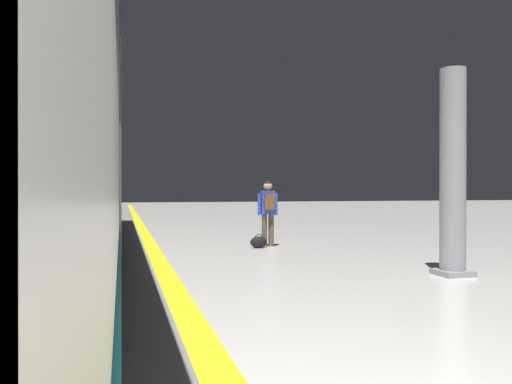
% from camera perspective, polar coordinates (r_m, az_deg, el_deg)
% --- Properties ---
extents(safety_line_strip, '(0.36, 80.00, 0.01)m').
position_cam_1_polar(safety_line_strip, '(10.46, -10.56, -7.93)').
color(safety_line_strip, yellow).
rests_on(safety_line_strip, ground).
extents(tactile_edge_band, '(0.74, 80.00, 0.01)m').
position_cam_1_polar(tactile_edge_band, '(10.44, -12.72, -7.96)').
color(tactile_edge_band, slate).
rests_on(tactile_edge_band, ground).
extents(high_speed_train, '(2.94, 31.64, 4.97)m').
position_cam_1_polar(high_speed_train, '(10.28, -23.05, 5.87)').
color(high_speed_train, '#38383D').
rests_on(high_speed_train, ground).
extents(passenger_near, '(0.54, 0.34, 1.73)m').
position_cam_1_polar(passenger_near, '(13.39, 1.34, -1.74)').
color(passenger_near, brown).
rests_on(passenger_near, ground).
extents(duffel_bag_near, '(0.44, 0.26, 0.36)m').
position_cam_1_polar(duffel_bag_near, '(13.12, 0.29, -5.60)').
color(duffel_bag_near, black).
rests_on(duffel_bag_near, ground).
extents(platform_pillar, '(0.56, 0.56, 3.60)m').
position_cam_1_polar(platform_pillar, '(9.52, 21.08, 1.63)').
color(platform_pillar, gray).
rests_on(platform_pillar, ground).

